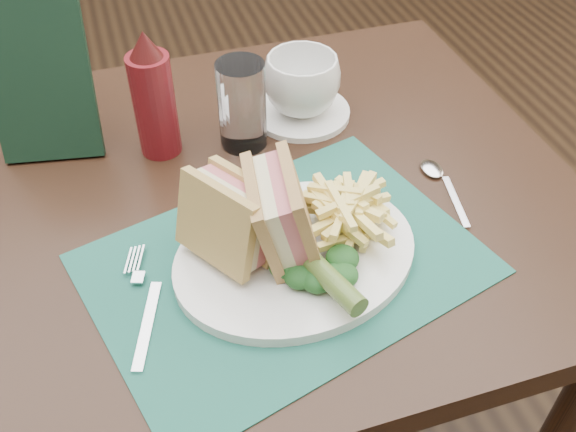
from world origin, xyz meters
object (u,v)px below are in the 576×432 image
object	(u,v)px
saucer	(301,112)
ketchup_bottle	(153,94)
plate	(296,255)
sandwich_half_a	(216,228)
coffee_cup	(302,84)
drinking_glass	(242,105)
check_presenter	(40,80)
sandwich_half_b	(263,214)
table_main	(255,349)
placemat	(285,264)

from	to	relation	value
saucer	ketchup_bottle	distance (m)	0.24
plate	sandwich_half_a	distance (m)	0.11
coffee_cup	drinking_glass	size ratio (longest dim) A/B	0.88
plate	saucer	world-z (taller)	plate
sandwich_half_a	saucer	bearing A→B (deg)	22.65
coffee_cup	check_presenter	size ratio (longest dim) A/B	0.51
sandwich_half_b	saucer	distance (m)	0.32
plate	drinking_glass	bearing A→B (deg)	78.85
drinking_glass	ketchup_bottle	distance (m)	0.12
table_main	drinking_glass	bearing A→B (deg)	75.70
check_presenter	placemat	bearing A→B (deg)	-43.27
sandwich_half_a	sandwich_half_b	bearing A→B (deg)	-30.07
sandwich_half_b	coffee_cup	bearing A→B (deg)	71.81
coffee_cup	check_presenter	distance (m)	0.37
placemat	drinking_glass	distance (m)	0.26
placemat	check_presenter	world-z (taller)	check_presenter
table_main	sandwich_half_b	world-z (taller)	sandwich_half_b
table_main	plate	bearing A→B (deg)	-80.35
table_main	sandwich_half_a	xyz separation A→B (m)	(-0.07, -0.13, 0.45)
plate	drinking_glass	xyz separation A→B (m)	(0.00, 0.25, 0.06)
table_main	coffee_cup	xyz separation A→B (m)	(0.13, 0.14, 0.43)
placemat	check_presenter	distance (m)	0.42
placemat	sandwich_half_b	distance (m)	0.08
plate	saucer	size ratio (longest dim) A/B	2.00
drinking_glass	check_presenter	distance (m)	0.27
plate	check_presenter	bearing A→B (deg)	117.71
placemat	drinking_glass	xyz separation A→B (m)	(0.02, 0.25, 0.06)
coffee_cup	saucer	bearing A→B (deg)	0.00
plate	sandwich_half_b	distance (m)	0.07
sandwich_half_b	ketchup_bottle	world-z (taller)	ketchup_bottle
saucer	drinking_glass	xyz separation A→B (m)	(-0.10, -0.04, 0.06)
saucer	ketchup_bottle	world-z (taller)	ketchup_bottle
placemat	coffee_cup	bearing A→B (deg)	67.96
coffee_cup	ketchup_bottle	world-z (taller)	ketchup_bottle
placemat	sandwich_half_a	world-z (taller)	sandwich_half_a
saucer	coffee_cup	distance (m)	0.05
table_main	plate	xyz separation A→B (m)	(0.02, -0.15, 0.38)
sandwich_half_b	coffee_cup	distance (m)	0.31
ketchup_bottle	check_presenter	distance (m)	0.15
placemat	plate	xyz separation A→B (m)	(0.01, 0.00, 0.01)
sandwich_half_b	drinking_glass	xyz separation A→B (m)	(0.04, 0.23, -0.01)
coffee_cup	ketchup_bottle	bearing A→B (deg)	-174.59
table_main	placemat	distance (m)	0.40
sandwich_half_b	ketchup_bottle	size ratio (longest dim) A/B	0.62
plate	check_presenter	xyz separation A→B (m)	(-0.26, 0.32, 0.10)
sandwich_half_b	ketchup_bottle	xyz separation A→B (m)	(-0.08, 0.25, 0.02)
placemat	drinking_glass	bearing A→B (deg)	86.53
plate	table_main	bearing A→B (deg)	88.72
table_main	sandwich_half_a	bearing A→B (deg)	-115.94
sandwich_half_a	check_presenter	distance (m)	0.36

